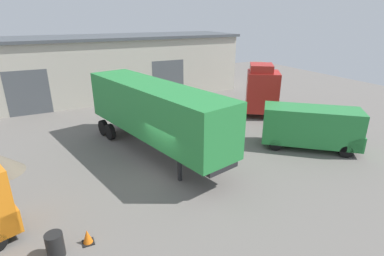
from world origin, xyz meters
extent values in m
plane|color=slate|center=(0.00, 0.00, 0.00)|extent=(60.00, 60.00, 0.00)
cube|color=#B7B2A3|center=(0.00, 17.29, 2.77)|extent=(27.29, 6.59, 5.54)
cube|color=#474C51|center=(0.00, 17.29, 5.66)|extent=(27.79, 7.09, 0.25)
cube|color=#4C5156|center=(-6.00, 14.03, 1.80)|extent=(3.20, 0.08, 3.60)
cube|color=#4C5156|center=(6.00, 14.03, 1.80)|extent=(3.20, 0.08, 3.60)
cube|color=red|center=(10.49, 5.54, 1.99)|extent=(3.40, 3.43, 3.07)
cube|color=red|center=(10.33, 5.66, 3.80)|extent=(2.58, 2.68, 0.60)
cube|color=black|center=(11.45, 4.87, 2.60)|extent=(1.28, 1.76, 1.10)
cube|color=#232326|center=(7.85, 7.42, 0.57)|extent=(4.49, 3.99, 0.24)
cylinder|color=#B2B2B7|center=(8.91, 7.89, 0.40)|extent=(1.22, 1.09, 0.56)
cylinder|color=black|center=(11.62, 6.10, 0.45)|extent=(0.91, 0.77, 0.91)
cylinder|color=black|center=(10.35, 4.30, 0.45)|extent=(0.91, 0.77, 0.91)
cylinder|color=black|center=(7.96, 8.68, 0.45)|extent=(0.91, 0.77, 0.91)
cylinder|color=black|center=(6.69, 6.89, 0.45)|extent=(0.91, 0.77, 0.91)
cylinder|color=black|center=(7.23, 9.20, 0.45)|extent=(0.91, 0.77, 0.91)
cylinder|color=black|center=(5.96, 7.41, 0.45)|extent=(0.91, 0.77, 0.91)
cube|color=#28843D|center=(0.50, 2.59, 2.73)|extent=(4.95, 11.29, 2.75)
cube|color=#232326|center=(0.50, 2.59, 1.23)|extent=(4.22, 11.12, 0.24)
cube|color=#232326|center=(2.03, -0.45, 0.56)|extent=(0.19, 0.19, 1.11)
cube|color=#232326|center=(0.47, -0.81, 0.56)|extent=(0.19, 0.19, 1.11)
cylinder|color=black|center=(0.72, 6.45, 0.52)|extent=(0.53, 1.08, 1.04)
cylinder|color=black|center=(-1.42, 5.94, 0.52)|extent=(0.53, 1.08, 1.04)
cylinder|color=black|center=(0.49, 7.42, 0.52)|extent=(0.53, 1.08, 1.04)
cylinder|color=black|center=(-1.65, 6.92, 0.52)|extent=(0.53, 1.08, 1.04)
cube|color=#28843D|center=(9.07, -0.77, 1.44)|extent=(5.47, 5.09, 2.16)
cube|color=#28843D|center=(10.88, -2.33, 0.81)|extent=(1.99, 2.10, 0.90)
cube|color=black|center=(10.58, -2.07, 1.87)|extent=(1.15, 1.33, 0.78)
cylinder|color=black|center=(11.10, -1.39, 0.36)|extent=(0.74, 0.70, 0.72)
cylinder|color=black|center=(9.99, -2.68, 0.36)|extent=(0.74, 0.70, 0.72)
cylinder|color=black|center=(8.14, 1.14, 0.36)|extent=(0.74, 0.70, 0.72)
cylinder|color=black|center=(7.04, -0.15, 0.36)|extent=(0.74, 0.70, 0.72)
cube|color=orange|center=(-6.96, -1.30, 0.81)|extent=(1.50, 2.18, 0.90)
cylinder|color=black|center=(-5.28, -3.43, 0.44)|extent=(0.58, 0.58, 0.88)
cube|color=black|center=(-4.24, -3.28, 0.02)|extent=(0.40, 0.40, 0.04)
cone|color=orange|center=(-4.24, -3.28, 0.28)|extent=(0.36, 0.36, 0.55)
camera|label=1|loc=(-4.74, -12.56, 7.62)|focal=28.00mm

